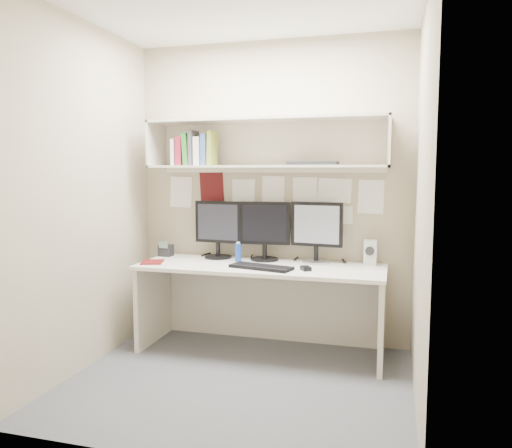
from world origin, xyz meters
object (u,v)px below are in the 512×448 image
(keyboard, at_px, (261,267))
(monitor_center, at_px, (265,229))
(monitor_right, at_px, (317,230))
(monitor_left, at_px, (218,227))
(desk_phone, at_px, (166,250))
(maroon_notebook, at_px, (152,262))
(speaker, at_px, (370,252))
(desk, at_px, (261,308))

(keyboard, bearing_deg, monitor_center, 113.92)
(monitor_center, bearing_deg, monitor_right, -3.29)
(monitor_left, relative_size, desk_phone, 3.68)
(monitor_right, relative_size, maroon_notebook, 2.43)
(maroon_notebook, bearing_deg, desk_phone, 78.71)
(speaker, xyz_separation_m, desk_phone, (-1.79, -0.05, -0.05))
(monitor_left, height_order, monitor_center, monitor_center)
(monitor_center, xyz_separation_m, keyboard, (0.07, -0.38, -0.26))
(monitor_right, bearing_deg, maroon_notebook, -157.63)
(monitor_center, distance_m, keyboard, 0.46)
(monitor_right, xyz_separation_m, maroon_notebook, (-1.32, -0.37, -0.27))
(monitor_center, relative_size, monitor_right, 0.99)
(speaker, relative_size, maroon_notebook, 0.99)
(maroon_notebook, distance_m, desk_phone, 0.34)
(desk, relative_size, monitor_left, 4.00)
(monitor_right, xyz_separation_m, speaker, (0.44, 0.01, -0.17))
(monitor_left, bearing_deg, monitor_center, 4.60)
(desk, distance_m, monitor_right, 0.79)
(desk, distance_m, monitor_left, 0.81)
(monitor_center, relative_size, speaker, 2.44)
(monitor_center, distance_m, monitor_right, 0.44)
(keyboard, xyz_separation_m, speaker, (0.81, 0.39, 0.09))
(monitor_left, height_order, maroon_notebook, monitor_left)
(monitor_left, bearing_deg, maroon_notebook, -135.78)
(monitor_left, bearing_deg, monitor_right, 4.60)
(monitor_center, distance_m, speaker, 0.90)
(desk, height_order, desk_phone, desk_phone)
(monitor_right, bearing_deg, keyboard, -128.40)
(monitor_left, xyz_separation_m, speaker, (1.31, 0.01, -0.17))
(desk, distance_m, maroon_notebook, 0.98)
(maroon_notebook, bearing_deg, monitor_center, 5.44)
(desk_phone, bearing_deg, maroon_notebook, -77.96)
(monitor_center, xyz_separation_m, monitor_right, (0.44, -0.00, 0.00))
(monitor_center, relative_size, desk_phone, 3.70)
(desk, bearing_deg, speaker, 14.88)
(desk, relative_size, maroon_notebook, 9.57)
(monitor_right, bearing_deg, speaker, 7.76)
(monitor_center, bearing_deg, keyboard, -83.19)
(speaker, bearing_deg, keyboard, -156.52)
(desk, height_order, keyboard, keyboard)
(desk, relative_size, desk_phone, 14.72)
(desk_phone, bearing_deg, monitor_center, 8.21)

